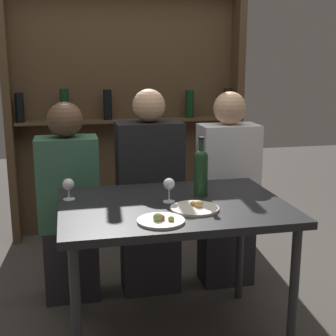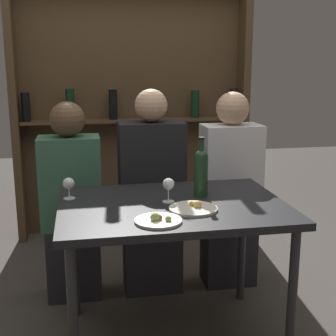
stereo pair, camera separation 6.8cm
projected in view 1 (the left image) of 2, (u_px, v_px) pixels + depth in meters
The scene contains 10 objects.
dining_table at pixel (173, 217), 2.30m from camera, with size 1.10×0.80×0.74m.
wine_rack_wall at pixel (127, 95), 3.78m from camera, with size 1.90×0.21×2.27m.
wine_bottle at pixel (201, 170), 2.38m from camera, with size 0.07×0.07×0.31m.
wine_glass_0 at pixel (169, 185), 2.29m from camera, with size 0.06×0.06×0.12m.
wine_glass_1 at pixel (68, 185), 2.33m from camera, with size 0.06×0.06×0.11m.
food_plate_0 at pixel (161, 220), 2.01m from camera, with size 0.21×0.21×0.05m.
food_plate_1 at pixel (195, 208), 2.19m from camera, with size 0.23×0.23×0.04m.
seated_person_left at pixel (69, 208), 2.77m from camera, with size 0.35×0.22×1.20m.
seated_person_center at pixel (150, 199), 2.86m from camera, with size 0.39×0.22×1.26m.
seated_person_right at pixel (227, 195), 2.97m from camera, with size 0.36×0.22×1.24m.
Camera 1 is at (-0.49, -2.13, 1.42)m, focal length 50.00 mm.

